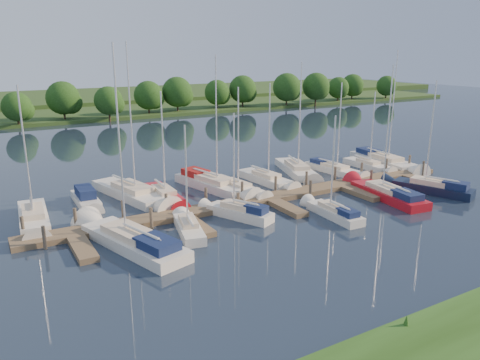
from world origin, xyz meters
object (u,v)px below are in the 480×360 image
dock (272,200)px  sailboat_s_2 (238,213)px  sailboat_n_0 (34,220)px  motorboat (86,200)px  sailboat_n_5 (237,189)px

dock → sailboat_s_2: size_ratio=4.74×
sailboat_n_0 → motorboat: bearing=-145.7°
sailboat_s_2 → sailboat_n_0: bearing=129.9°
sailboat_n_5 → sailboat_n_0: bearing=-11.6°
sailboat_n_0 → sailboat_s_2: sailboat_n_0 is taller
sailboat_s_2 → dock: bearing=-2.6°
sailboat_n_5 → sailboat_s_2: bearing=52.1°
sailboat_n_0 → sailboat_s_2: 15.25m
dock → sailboat_n_5: (-1.05, 4.13, 0.07)m
motorboat → sailboat_n_5: bearing=166.4°
dock → sailboat_n_0: 18.64m
motorboat → sailboat_s_2: 13.08m
sailboat_n_0 → motorboat: sailboat_n_0 is taller
sailboat_s_2 → sailboat_n_5: bearing=36.7°
dock → sailboat_n_0: sailboat_n_0 is taller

